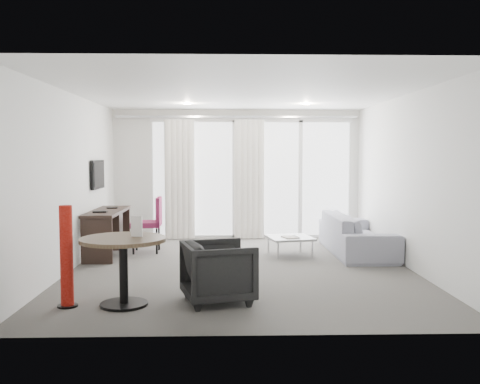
{
  "coord_description": "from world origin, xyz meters",
  "views": [
    {
      "loc": [
        -0.24,
        -7.9,
        1.69
      ],
      "look_at": [
        0.0,
        0.6,
        1.1
      ],
      "focal_mm": 40.0,
      "sensor_mm": 36.0,
      "label": 1
    }
  ],
  "objects_px": {
    "desk": "(107,233)",
    "desk_chair": "(146,225)",
    "tub_armchair": "(218,272)",
    "rattan_chair_a": "(291,211)",
    "coffee_table": "(290,246)",
    "rattan_chair_b": "(334,210)",
    "sofa": "(357,234)",
    "round_table": "(124,272)",
    "red_lamp": "(67,256)"
  },
  "relations": [
    {
      "from": "desk",
      "to": "round_table",
      "type": "distance_m",
      "value": 3.17
    },
    {
      "from": "desk_chair",
      "to": "rattan_chair_b",
      "type": "xyz_separation_m",
      "value": [
        3.86,
        2.8,
        -0.05
      ]
    },
    {
      "from": "red_lamp",
      "to": "round_table",
      "type": "bearing_deg",
      "value": 3.21
    },
    {
      "from": "desk",
      "to": "rattan_chair_b",
      "type": "bearing_deg",
      "value": 34.26
    },
    {
      "from": "tub_armchair",
      "to": "coffee_table",
      "type": "distance_m",
      "value": 3.05
    },
    {
      "from": "desk",
      "to": "sofa",
      "type": "relative_size",
      "value": 0.7
    },
    {
      "from": "coffee_table",
      "to": "rattan_chair_b",
      "type": "distance_m",
      "value": 3.49
    },
    {
      "from": "desk",
      "to": "desk_chair",
      "type": "xyz_separation_m",
      "value": [
        0.62,
        0.24,
        0.1
      ]
    },
    {
      "from": "round_table",
      "to": "rattan_chair_a",
      "type": "distance_m",
      "value": 6.35
    },
    {
      "from": "round_table",
      "to": "coffee_table",
      "type": "height_order",
      "value": "round_table"
    },
    {
      "from": "desk_chair",
      "to": "coffee_table",
      "type": "distance_m",
      "value": 2.51
    },
    {
      "from": "round_table",
      "to": "tub_armchair",
      "type": "xyz_separation_m",
      "value": [
        1.06,
        0.11,
        -0.03
      ]
    },
    {
      "from": "desk_chair",
      "to": "rattan_chair_a",
      "type": "relative_size",
      "value": 1.06
    },
    {
      "from": "desk_chair",
      "to": "coffee_table",
      "type": "relative_size",
      "value": 1.36
    },
    {
      "from": "sofa",
      "to": "rattan_chair_b",
      "type": "height_order",
      "value": "rattan_chair_b"
    },
    {
      "from": "desk_chair",
      "to": "red_lamp",
      "type": "xyz_separation_m",
      "value": [
        -0.39,
        -3.33,
        0.08
      ]
    },
    {
      "from": "desk_chair",
      "to": "round_table",
      "type": "relative_size",
      "value": 1.0
    },
    {
      "from": "rattan_chair_a",
      "to": "sofa",
      "type": "bearing_deg",
      "value": -95.76
    },
    {
      "from": "desk",
      "to": "rattan_chair_a",
      "type": "height_order",
      "value": "rattan_chair_a"
    },
    {
      "from": "sofa",
      "to": "rattan_chair_b",
      "type": "bearing_deg",
      "value": -4.22
    },
    {
      "from": "red_lamp",
      "to": "rattan_chair_a",
      "type": "bearing_deg",
      "value": 61.1
    },
    {
      "from": "red_lamp",
      "to": "coffee_table",
      "type": "xyz_separation_m",
      "value": [
        2.85,
        2.95,
        -0.41
      ]
    },
    {
      "from": "desk_chair",
      "to": "red_lamp",
      "type": "distance_m",
      "value": 3.36
    },
    {
      "from": "tub_armchair",
      "to": "rattan_chair_b",
      "type": "height_order",
      "value": "rattan_chair_b"
    },
    {
      "from": "desk_chair",
      "to": "rattan_chair_b",
      "type": "bearing_deg",
      "value": 34.79
    },
    {
      "from": "round_table",
      "to": "coffee_table",
      "type": "bearing_deg",
      "value": 52.64
    },
    {
      "from": "desk",
      "to": "coffee_table",
      "type": "distance_m",
      "value": 3.09
    },
    {
      "from": "red_lamp",
      "to": "tub_armchair",
      "type": "relative_size",
      "value": 1.47
    },
    {
      "from": "desk_chair",
      "to": "tub_armchair",
      "type": "height_order",
      "value": "desk_chair"
    },
    {
      "from": "round_table",
      "to": "sofa",
      "type": "height_order",
      "value": "round_table"
    },
    {
      "from": "tub_armchair",
      "to": "rattan_chair_a",
      "type": "xyz_separation_m",
      "value": [
        1.54,
        5.69,
        0.11
      ]
    },
    {
      "from": "desk_chair",
      "to": "round_table",
      "type": "height_order",
      "value": "desk_chair"
    },
    {
      "from": "tub_armchair",
      "to": "rattan_chair_a",
      "type": "relative_size",
      "value": 0.84
    },
    {
      "from": "coffee_table",
      "to": "rattan_chair_b",
      "type": "xyz_separation_m",
      "value": [
        1.4,
        3.18,
        0.28
      ]
    },
    {
      "from": "desk_chair",
      "to": "rattan_chair_b",
      "type": "relative_size",
      "value": 1.1
    },
    {
      "from": "desk_chair",
      "to": "rattan_chair_b",
      "type": "distance_m",
      "value": 4.77
    },
    {
      "from": "rattan_chair_b",
      "to": "coffee_table",
      "type": "bearing_deg",
      "value": -109.82
    },
    {
      "from": "rattan_chair_a",
      "to": "rattan_chair_b",
      "type": "relative_size",
      "value": 1.05
    },
    {
      "from": "desk_chair",
      "to": "rattan_chair_a",
      "type": "xyz_separation_m",
      "value": [
        2.83,
        2.5,
        -0.03
      ]
    },
    {
      "from": "coffee_table",
      "to": "rattan_chair_a",
      "type": "distance_m",
      "value": 2.92
    },
    {
      "from": "tub_armchair",
      "to": "coffee_table",
      "type": "xyz_separation_m",
      "value": [
        1.16,
        2.81,
        -0.19
      ]
    },
    {
      "from": "desk_chair",
      "to": "round_table",
      "type": "distance_m",
      "value": 3.31
    },
    {
      "from": "desk_chair",
      "to": "desk",
      "type": "bearing_deg",
      "value": -159.77
    },
    {
      "from": "coffee_table",
      "to": "rattan_chair_b",
      "type": "relative_size",
      "value": 0.81
    },
    {
      "from": "tub_armchair",
      "to": "rattan_chair_a",
      "type": "distance_m",
      "value": 5.89
    },
    {
      "from": "coffee_table",
      "to": "round_table",
      "type": "bearing_deg",
      "value": -127.36
    },
    {
      "from": "coffee_table",
      "to": "rattan_chair_b",
      "type": "bearing_deg",
      "value": 66.26
    },
    {
      "from": "rattan_chair_a",
      "to": "round_table",
      "type": "bearing_deg",
      "value": -136.76
    },
    {
      "from": "red_lamp",
      "to": "coffee_table",
      "type": "bearing_deg",
      "value": 46.02
    },
    {
      "from": "desk_chair",
      "to": "rattan_chair_b",
      "type": "height_order",
      "value": "desk_chair"
    }
  ]
}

